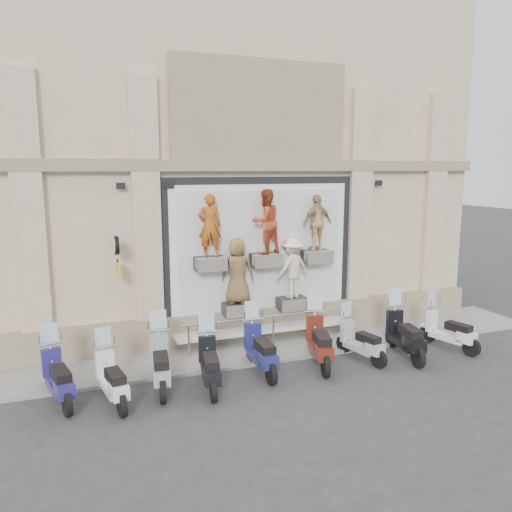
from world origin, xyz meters
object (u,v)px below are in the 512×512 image
at_px(clock_sign_bracket, 117,251).
at_px(scooter_h, 405,326).
at_px(scooter_f, 320,332).
at_px(scooter_b, 112,370).
at_px(scooter_i, 450,323).
at_px(scooter_c, 160,354).
at_px(scooter_a, 57,367).
at_px(scooter_g, 361,334).
at_px(scooter_e, 261,340).
at_px(scooter_d, 210,354).
at_px(guard_rail, 273,332).

xyz_separation_m(clock_sign_bracket, scooter_h, (6.82, -2.17, -1.98)).
xyz_separation_m(clock_sign_bracket, scooter_f, (4.53, -1.89, -1.97)).
relative_size(clock_sign_bracket, scooter_b, 0.57).
distance_m(scooter_f, scooter_i, 3.76).
bearing_deg(scooter_c, scooter_b, -153.96).
distance_m(scooter_a, scooter_b, 1.12).
height_order(scooter_b, scooter_i, scooter_b).
bearing_deg(scooter_g, scooter_i, -15.62).
bearing_deg(clock_sign_bracket, scooter_h, -17.65).
distance_m(scooter_c, scooter_e, 2.36).
relative_size(scooter_e, scooter_i, 1.09).
bearing_deg(scooter_h, scooter_f, -176.35).
relative_size(scooter_b, scooter_h, 0.89).
distance_m(scooter_d, scooter_f, 2.88).
bearing_deg(scooter_h, scooter_a, -171.91).
relative_size(scooter_c, scooter_e, 1.01).
height_order(scooter_b, scooter_d, scooter_d).
distance_m(scooter_a, scooter_e, 4.44).
relative_size(clock_sign_bracket, scooter_h, 0.50).
relative_size(scooter_f, scooter_g, 1.20).
relative_size(scooter_a, scooter_f, 0.92).
xyz_separation_m(scooter_a, scooter_b, (1.03, -0.42, -0.04)).
bearing_deg(scooter_b, scooter_i, -9.53).
xyz_separation_m(scooter_f, scooter_h, (2.30, -0.28, -0.01)).
relative_size(scooter_g, scooter_h, 0.84).
distance_m(clock_sign_bracket, scooter_a, 3.08).
height_order(clock_sign_bracket, scooter_i, clock_sign_bracket).
relative_size(scooter_b, scooter_i, 1.00).
xyz_separation_m(scooter_f, scooter_i, (3.76, -0.24, -0.10)).
height_order(scooter_d, scooter_f, scooter_f).
xyz_separation_m(scooter_b, scooter_h, (7.22, 0.07, 0.09)).
height_order(scooter_d, scooter_g, scooter_d).
bearing_deg(scooter_b, scooter_h, -9.71).
height_order(scooter_c, scooter_h, scooter_h).
xyz_separation_m(scooter_b, scooter_e, (3.41, 0.41, 0.06)).
bearing_deg(scooter_d, scooter_f, 15.72).
relative_size(scooter_f, scooter_i, 1.14).
xyz_separation_m(scooter_a, scooter_g, (7.09, -0.16, -0.08)).
bearing_deg(scooter_a, scooter_d, -20.44).
bearing_deg(clock_sign_bracket, scooter_c, -70.80).
relative_size(scooter_b, scooter_c, 0.91).
bearing_deg(scooter_a, clock_sign_bracket, 38.63).
relative_size(guard_rail, scooter_b, 2.82).
distance_m(guard_rail, clock_sign_bracket, 4.57).
relative_size(guard_rail, scooter_e, 2.59).
bearing_deg(clock_sign_bracket, guard_rail, -6.84).
xyz_separation_m(scooter_g, scooter_h, (1.17, -0.20, 0.13)).
bearing_deg(scooter_a, scooter_f, -13.84).
bearing_deg(scooter_i, scooter_h, 166.26).
bearing_deg(guard_rail, scooter_b, -157.62).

